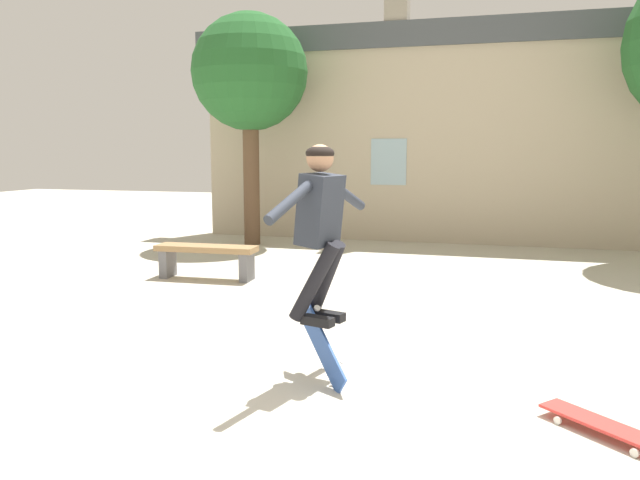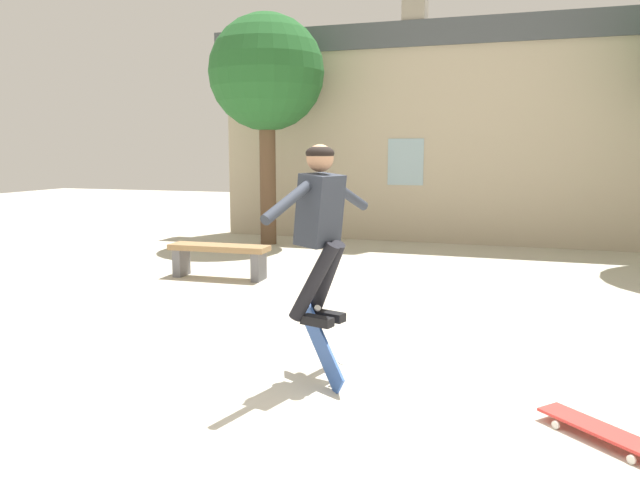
{
  "view_description": "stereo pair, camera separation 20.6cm",
  "coord_description": "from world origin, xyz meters",
  "px_view_note": "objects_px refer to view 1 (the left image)",
  "views": [
    {
      "loc": [
        0.82,
        -4.37,
        1.8
      ],
      "look_at": [
        -0.5,
        0.21,
        1.11
      ],
      "focal_mm": 35.0,
      "sensor_mm": 36.0,
      "label": 1
    },
    {
      "loc": [
        1.02,
        -4.31,
        1.8
      ],
      "look_at": [
        -0.5,
        0.21,
        1.11
      ],
      "focal_mm": 35.0,
      "sensor_mm": 36.0,
      "label": 2
    }
  ],
  "objects_px": {
    "skater": "(320,218)",
    "park_bench": "(206,255)",
    "tree_left": "(250,74)",
    "skateboard_resting": "(604,425)",
    "skateboard_flipping": "(321,343)"
  },
  "relations": [
    {
      "from": "tree_left",
      "to": "park_bench",
      "type": "height_order",
      "value": "tree_left"
    },
    {
      "from": "tree_left",
      "to": "skateboard_flipping",
      "type": "distance_m",
      "value": 7.87
    },
    {
      "from": "park_bench",
      "to": "skater",
      "type": "height_order",
      "value": "skater"
    },
    {
      "from": "skater",
      "to": "park_bench",
      "type": "bearing_deg",
      "value": 144.19
    },
    {
      "from": "park_bench",
      "to": "tree_left",
      "type": "bearing_deg",
      "value": 98.68
    },
    {
      "from": "tree_left",
      "to": "park_bench",
      "type": "bearing_deg",
      "value": -79.02
    },
    {
      "from": "tree_left",
      "to": "skateboard_flipping",
      "type": "xyz_separation_m",
      "value": [
        3.25,
        -6.56,
        -2.89
      ]
    },
    {
      "from": "park_bench",
      "to": "skateboard_resting",
      "type": "distance_m",
      "value": 5.96
    },
    {
      "from": "park_bench",
      "to": "skater",
      "type": "bearing_deg",
      "value": -53.78
    },
    {
      "from": "park_bench",
      "to": "skater",
      "type": "relative_size",
      "value": 1.05
    },
    {
      "from": "tree_left",
      "to": "skateboard_resting",
      "type": "height_order",
      "value": "tree_left"
    },
    {
      "from": "skater",
      "to": "skateboard_resting",
      "type": "distance_m",
      "value": 2.4
    },
    {
      "from": "tree_left",
      "to": "skateboard_flipping",
      "type": "height_order",
      "value": "tree_left"
    },
    {
      "from": "skater",
      "to": "tree_left",
      "type": "bearing_deg",
      "value": 132.09
    },
    {
      "from": "tree_left",
      "to": "skateboard_resting",
      "type": "distance_m",
      "value": 9.27
    }
  ]
}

